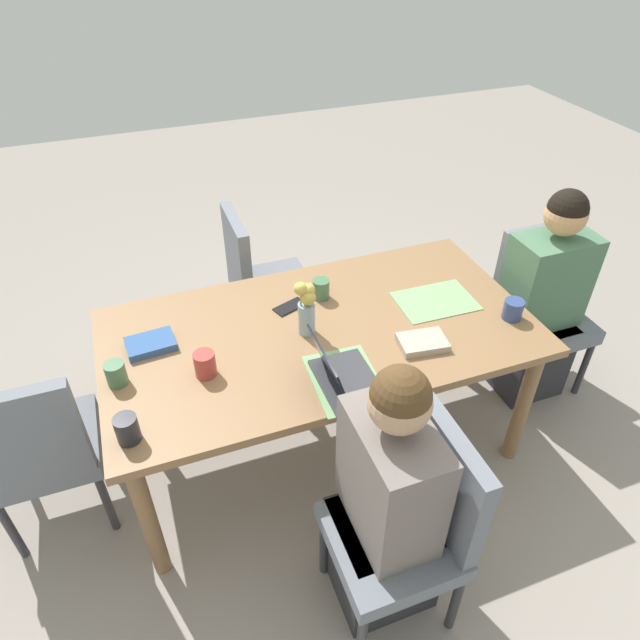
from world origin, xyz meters
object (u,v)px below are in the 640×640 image
dining_table (320,342)px  chair_far_left_mid (412,520)px  chair_head_left_left_near (538,302)px  coffee_mug_near_right (513,309)px  person_head_left_left_near (538,308)px  person_far_left_mid (387,508)px  coffee_mug_centre_left (116,374)px  book_red_cover (151,344)px  phone_black (290,307)px  coffee_mug_centre_right (205,364)px  coffee_mug_far_left (127,429)px  coffee_mug_near_left (321,289)px  chair_near_left_far (260,278)px  chair_head_right_right_near (38,447)px  book_blue_cover (423,342)px  laptop_far_left_mid (342,377)px  flower_vase (306,306)px

dining_table → chair_far_left_mid: size_ratio=2.10×
chair_far_left_mid → chair_head_left_left_near: bearing=-143.0°
coffee_mug_near_right → person_head_left_left_near: bearing=-148.8°
person_far_left_mid → coffee_mug_centre_left: 1.15m
book_red_cover → phone_black: (-0.64, -0.06, -0.01)m
coffee_mug_centre_right → coffee_mug_far_left: size_ratio=0.99×
person_head_left_left_near → coffee_mug_near_left: (1.14, -0.21, 0.26)m
chair_head_left_left_near → phone_black: (1.36, -0.11, 0.25)m
chair_near_left_far → chair_head_right_right_near: 1.46m
person_head_left_left_near → coffee_mug_near_right: person_head_left_left_near is taller
coffee_mug_centre_left → book_blue_cover: size_ratio=0.49×
laptop_far_left_mid → chair_head_right_right_near: bearing=-15.1°
coffee_mug_near_left → phone_black: bearing=8.7°
chair_far_left_mid → coffee_mug_near_left: (-0.05, -1.08, 0.29)m
phone_black → chair_far_left_mid: bearing=76.1°
chair_far_left_mid → coffee_mug_centre_left: bearing=-42.2°
person_head_left_left_near → person_far_left_mid: 1.50m
person_far_left_mid → laptop_far_left_mid: bearing=-89.8°
coffee_mug_near_right → coffee_mug_centre_left: (1.70, -0.18, 0.00)m
book_blue_cover → phone_black: bearing=-38.2°
flower_vase → phone_black: flower_vase is taller
chair_head_right_right_near → laptop_far_left_mid: laptop_far_left_mid is taller
chair_head_right_right_near → coffee_mug_near_right: bearing=174.9°
chair_head_right_right_near → coffee_mug_near_right: 2.09m
dining_table → flower_vase: (0.06, -0.00, 0.22)m
dining_table → coffee_mug_centre_right: coffee_mug_centre_right is taller
coffee_mug_centre_right → coffee_mug_near_left: bearing=-151.4°
book_blue_cover → person_far_left_mid: bearing=60.2°
chair_far_left_mid → chair_near_left_far: size_ratio=1.00×
person_head_left_left_near → chair_far_left_mid: 1.48m
person_head_left_left_near → chair_far_left_mid: person_head_left_left_near is taller
coffee_mug_near_left → coffee_mug_far_left: coffee_mug_far_left is taller
person_head_left_left_near → coffee_mug_centre_right: person_head_left_left_near is taller
flower_vase → book_blue_cover: flower_vase is taller
person_head_left_left_near → laptop_far_left_mid: bearing=16.3°
flower_vase → chair_head_left_left_near: bearing=-176.3°
dining_table → coffee_mug_near_left: bearing=-111.5°
coffee_mug_centre_left → coffee_mug_far_left: 0.31m
coffee_mug_near_left → coffee_mug_centre_left: 0.98m
coffee_mug_near_right → coffee_mug_centre_left: coffee_mug_centre_left is taller
dining_table → coffee_mug_near_right: 0.88m
chair_head_right_right_near → book_blue_cover: (-1.60, 0.22, 0.26)m
dining_table → person_head_left_left_near: 1.24m
coffee_mug_centre_right → coffee_mug_near_right: bearing=175.3°
phone_black → person_far_left_mid: bearing=72.1°
person_far_left_mid → chair_head_left_left_near: bearing=-146.4°
chair_near_left_far → flower_vase: (0.01, 0.84, 0.38)m
coffee_mug_near_left → book_red_cover: size_ratio=0.48×
chair_far_left_mid → flower_vase: 0.94m
chair_head_left_left_near → chair_far_left_mid: 1.57m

